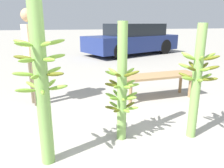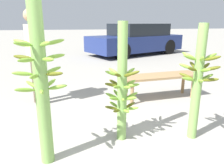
# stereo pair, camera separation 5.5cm
# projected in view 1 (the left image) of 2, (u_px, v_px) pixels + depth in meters

# --- Properties ---
(ground_plane) EXTENTS (80.00, 80.00, 0.00)m
(ground_plane) POSITION_uv_depth(u_px,v_px,m) (140.00, 158.00, 2.35)
(ground_plane) COLOR #9E998E
(banana_stalk_left) EXTENTS (0.50, 0.50, 1.67)m
(banana_stalk_left) POSITION_uv_depth(u_px,v_px,m) (42.00, 82.00, 2.06)
(banana_stalk_left) COLOR #7AA851
(banana_stalk_left) RESTS_ON ground_plane
(banana_stalk_center) EXTENTS (0.42, 0.42, 1.43)m
(banana_stalk_center) POSITION_uv_depth(u_px,v_px,m) (122.00, 85.00, 2.57)
(banana_stalk_center) COLOR #7AA851
(banana_stalk_center) RESTS_ON ground_plane
(banana_stalk_right) EXTENTS (0.47, 0.47, 1.41)m
(banana_stalk_right) POSITION_uv_depth(u_px,v_px,m) (197.00, 80.00, 2.60)
(banana_stalk_right) COLOR #7AA851
(banana_stalk_right) RESTS_ON ground_plane
(vendor_person) EXTENTS (0.29, 0.55, 1.63)m
(vendor_person) POSITION_uv_depth(u_px,v_px,m) (31.00, 49.00, 3.64)
(vendor_person) COLOR brown
(vendor_person) RESTS_ON ground_plane
(market_bench) EXTENTS (1.55, 0.54, 0.46)m
(market_bench) POSITION_uv_depth(u_px,v_px,m) (158.00, 78.00, 4.10)
(market_bench) COLOR #99754C
(market_bench) RESTS_ON ground_plane
(parked_car) EXTENTS (4.56, 3.20, 1.34)m
(parked_car) POSITION_uv_depth(u_px,v_px,m) (132.00, 40.00, 9.73)
(parked_car) COLOR navy
(parked_car) RESTS_ON ground_plane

